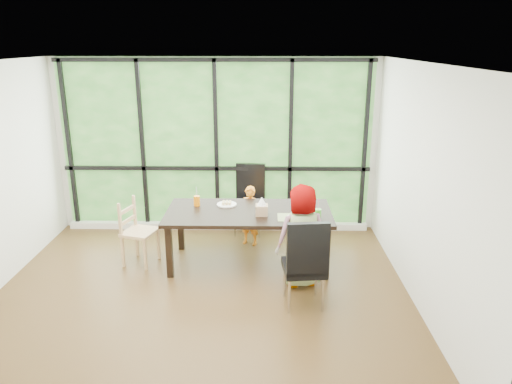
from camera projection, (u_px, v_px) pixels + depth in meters
ground at (202, 295)px, 5.77m from camera, size 5.00×5.00×0.00m
back_wall at (217, 146)px, 7.50m from camera, size 5.00×0.00×5.00m
foliage_backdrop at (216, 146)px, 7.48m from camera, size 4.80×0.02×2.65m
window_mullions at (216, 147)px, 7.45m from camera, size 4.80×0.06×2.65m
window_sill at (218, 226)px, 7.80m from camera, size 4.80×0.12×0.10m
dining_table at (249, 237)px, 6.51m from camera, size 2.25×1.18×0.75m
chair_window_leather at (249, 200)px, 7.50m from camera, size 0.51×0.51×1.08m
chair_interior_leather at (304, 261)px, 5.42m from camera, size 0.50×0.50×1.08m
chair_end_beech at (140, 232)px, 6.49m from camera, size 0.50×0.52×0.90m
child_toddler at (250, 216)px, 7.10m from camera, size 0.38×0.32×0.90m
child_older at (300, 236)px, 5.85m from camera, size 0.72×0.56×1.29m
placemat at (294, 217)px, 6.16m from camera, size 0.41×0.30×0.01m
plate_far at (227, 204)px, 6.63m from camera, size 0.27×0.27×0.02m
plate_near at (296, 217)px, 6.16m from camera, size 0.23×0.23×0.01m
orange_cup at (197, 201)px, 6.59m from camera, size 0.09×0.09×0.14m
green_cup at (318, 214)px, 6.09m from camera, size 0.09×0.09×0.14m
tissue_box at (262, 210)px, 6.24m from camera, size 0.16×0.16×0.14m
crepe_rolls_far at (227, 203)px, 6.63m from camera, size 0.15×0.12×0.04m
crepe_rolls_near at (296, 215)px, 6.15m from camera, size 0.10×0.12×0.04m
straw_white at (197, 193)px, 6.56m from camera, size 0.01×0.04×0.20m
straw_pink at (318, 206)px, 6.06m from camera, size 0.01×0.04×0.20m
tissue at (262, 201)px, 6.20m from camera, size 0.12×0.12×0.11m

